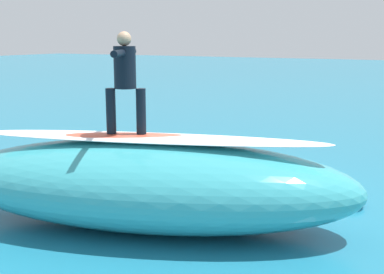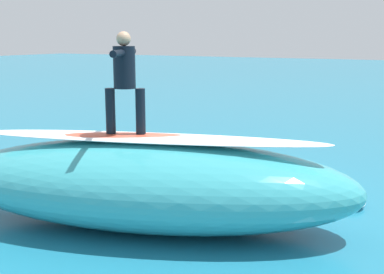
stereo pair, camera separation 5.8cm
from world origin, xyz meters
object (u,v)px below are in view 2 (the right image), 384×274
(surfboard_riding, at_px, (126,137))
(surfer_paddling, at_px, (240,166))
(surfer_riding, at_px, (124,75))
(surfboard_paddling, at_px, (240,176))

(surfboard_riding, xyz_separation_m, surfer_paddling, (-0.40, -3.50, -1.21))
(surfer_riding, xyz_separation_m, surfboard_paddling, (-0.45, -3.38, -2.32))
(surfer_riding, relative_size, surfer_paddling, 0.94)
(surfboard_paddling, distance_m, surfer_paddling, 0.22)
(surfboard_paddling, bearing_deg, surfer_paddling, -180.00)
(surfboard_riding, height_order, surfer_paddling, surfboard_riding)
(surfboard_riding, height_order, surfer_riding, surfer_riding)
(surfboard_riding, xyz_separation_m, surfer_riding, (-0.00, 0.00, 0.94))
(surfboard_riding, bearing_deg, surfer_paddling, -121.26)
(surfer_riding, xyz_separation_m, surfer_paddling, (-0.40, -3.50, -2.15))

